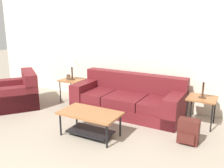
{
  "coord_description": "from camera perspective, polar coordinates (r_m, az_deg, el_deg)",
  "views": [
    {
      "loc": [
        2.05,
        -1.27,
        2.0
      ],
      "look_at": [
        -0.12,
        2.72,
        0.8
      ],
      "focal_mm": 40.0,
      "sensor_mm": 36.0,
      "label": 1
    }
  ],
  "objects": [
    {
      "name": "wall_back",
      "position": [
        5.75,
        7.53,
        7.68
      ],
      "size": [
        9.12,
        0.06,
        2.6
      ],
      "color": "silver",
      "rests_on": "ground_plane"
    },
    {
      "name": "couch",
      "position": [
        5.44,
        3.71,
        -3.55
      ],
      "size": [
        2.38,
        1.0,
        0.82
      ],
      "color": "maroon",
      "rests_on": "ground_plane"
    },
    {
      "name": "armchair",
      "position": [
        6.25,
        -21.05,
        -2.19
      ],
      "size": [
        1.46,
        1.44,
        0.8
      ],
      "color": "maroon",
      "rests_on": "ground_plane"
    },
    {
      "name": "coffee_table",
      "position": [
        4.36,
        -5.03,
        -7.84
      ],
      "size": [
        1.05,
        0.59,
        0.44
      ],
      "color": "#935B33",
      "rests_on": "ground_plane"
    },
    {
      "name": "side_table_left",
      "position": [
        6.16,
        -9.02,
        0.54
      ],
      "size": [
        0.52,
        0.5,
        0.56
      ],
      "color": "#935B33",
      "rests_on": "ground_plane"
    },
    {
      "name": "side_table_right",
      "position": [
        5.0,
        19.87,
        -3.57
      ],
      "size": [
        0.52,
        0.5,
        0.56
      ],
      "color": "#935B33",
      "rests_on": "ground_plane"
    },
    {
      "name": "table_lamp_left",
      "position": [
        6.06,
        -9.21,
        5.1
      ],
      "size": [
        0.33,
        0.33,
        0.56
      ],
      "color": "#472D1E",
      "rests_on": "side_table_left"
    },
    {
      "name": "table_lamp_right",
      "position": [
        4.87,
        20.37,
        1.99
      ],
      "size": [
        0.33,
        0.33,
        0.56
      ],
      "color": "#472D1E",
      "rests_on": "side_table_right"
    },
    {
      "name": "backpack",
      "position": [
        4.33,
        17.06,
        -10.4
      ],
      "size": [
        0.33,
        0.26,
        0.42
      ],
      "color": "#4C1E19",
      "rests_on": "ground_plane"
    },
    {
      "name": "picture_frame",
      "position": [
        6.11,
        -9.95,
        1.57
      ],
      "size": [
        0.1,
        0.04,
        0.13
      ],
      "color": "#4C3828",
      "rests_on": "side_table_left"
    }
  ]
}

